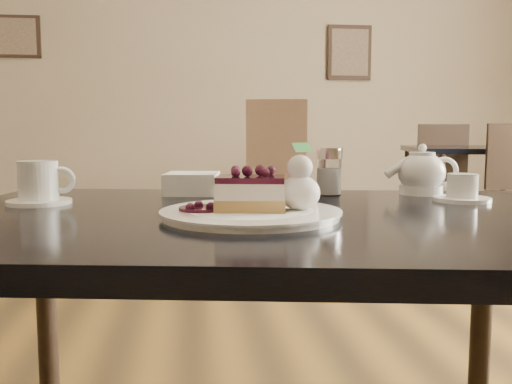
{
  "coord_description": "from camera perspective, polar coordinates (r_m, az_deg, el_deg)",
  "views": [
    {
      "loc": [
        0.13,
        -0.83,
        0.84
      ],
      "look_at": [
        0.23,
        -0.0,
        0.75
      ],
      "focal_mm": 40.0,
      "sensor_mm": 36.0,
      "label": 1
    }
  ],
  "objects": [
    {
      "name": "main_table",
      "position": [
        0.98,
        -0.36,
        -6.38
      ],
      "size": [
        1.22,
        0.92,
        0.7
      ],
      "rotation": [
        0.0,
        0.0,
        -0.17
      ],
      "color": "black",
      "rests_on": "ground"
    },
    {
      "name": "tea_set",
      "position": [
        1.27,
        16.93,
        1.45
      ],
      "size": [
        0.19,
        0.23,
        0.1
      ],
      "color": "white",
      "rests_on": "main_table"
    },
    {
      "name": "berry_sauce",
      "position": [
        0.92,
        -5.44,
        -1.68
      ],
      "size": [
        0.07,
        0.07,
        0.01
      ],
      "primitive_type": "cylinder",
      "color": "#4A1429",
      "rests_on": "dessert_plate"
    },
    {
      "name": "napkin_stack",
      "position": [
        1.25,
        -6.43,
        0.86
      ],
      "size": [
        0.13,
        0.13,
        0.05
      ],
      "primitive_type": "cube",
      "rotation": [
        0.0,
        0.0,
        -0.17
      ],
      "color": "white",
      "rests_on": "main_table"
    },
    {
      "name": "sugar_shaker",
      "position": [
        1.23,
        7.31,
        2.09
      ],
      "size": [
        0.06,
        0.06,
        0.1
      ],
      "color": "white",
      "rests_on": "main_table"
    },
    {
      "name": "menu_card",
      "position": [
        1.22,
        2.05,
        4.45
      ],
      "size": [
        0.13,
        0.05,
        0.2
      ],
      "primitive_type": "cube",
      "rotation": [
        0.0,
        0.0,
        -0.17
      ],
      "color": "beige",
      "rests_on": "main_table"
    },
    {
      "name": "dessert_plate",
      "position": [
        0.92,
        -0.52,
        -2.24
      ],
      "size": [
        0.28,
        0.28,
        0.01
      ],
      "primitive_type": "cylinder",
      "color": "white",
      "rests_on": "main_table"
    },
    {
      "name": "bg_table_far_right",
      "position": [
        4.43,
        20.84,
        -3.99
      ],
      "size": [
        1.06,
        1.7,
        1.13
      ],
      "rotation": [
        0.0,
        0.0,
        -0.19
      ],
      "color": "black",
      "rests_on": "ground"
    },
    {
      "name": "whipped_cream",
      "position": [
        0.92,
        4.4,
        -0.06
      ],
      "size": [
        0.07,
        0.07,
        0.06
      ],
      "color": "white",
      "rests_on": "dessert_plate"
    },
    {
      "name": "cheesecake_slice",
      "position": [
        0.91,
        -0.53,
        -0.17
      ],
      "size": [
        0.12,
        0.1,
        0.06
      ],
      "rotation": [
        0.0,
        0.0,
        -0.17
      ],
      "color": "tan",
      "rests_on": "dessert_plate"
    },
    {
      "name": "coffee_set",
      "position": [
        1.16,
        -20.82,
        0.67
      ],
      "size": [
        0.13,
        0.12,
        0.08
      ],
      "color": "white",
      "rests_on": "main_table"
    }
  ]
}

